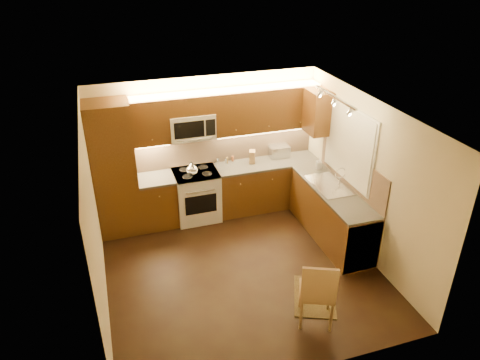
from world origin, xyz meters
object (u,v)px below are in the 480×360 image
object	(u,v)px
knife_block	(252,157)
stove	(197,195)
sink	(330,181)
soap_bottle	(319,163)
dining_chair	(317,290)
toaster_oven	(279,151)
microwave	(192,126)
kettle	(192,168)

from	to	relation	value
knife_block	stove	bearing A→B (deg)	-154.08
sink	soap_bottle	bearing A→B (deg)	79.12
stove	dining_chair	distance (m)	3.09
toaster_oven	dining_chair	distance (m)	3.28
microwave	toaster_oven	size ratio (longest dim) A/B	2.10
toaster_oven	soap_bottle	distance (m)	0.84
soap_bottle	dining_chair	size ratio (longest dim) A/B	0.19
sink	microwave	bearing A→B (deg)	147.79
sink	knife_block	size ratio (longest dim) A/B	3.76
knife_block	dining_chair	size ratio (longest dim) A/B	0.23
dining_chair	sink	bearing A→B (deg)	82.66
microwave	soap_bottle	size ratio (longest dim) A/B	3.91
stove	knife_block	bearing A→B (deg)	5.39
microwave	soap_bottle	xyz separation A→B (m)	(2.12, -0.62, -0.72)
microwave	dining_chair	world-z (taller)	microwave
toaster_oven	soap_bottle	xyz separation A→B (m)	(0.49, -0.68, -0.01)
kettle	toaster_oven	xyz separation A→B (m)	(1.71, 0.26, -0.03)
microwave	toaster_oven	bearing A→B (deg)	2.20
microwave	soap_bottle	world-z (taller)	microwave
kettle	knife_block	distance (m)	1.16
kettle	knife_block	size ratio (longest dim) A/B	1.00
toaster_oven	dining_chair	xyz separation A→B (m)	(-0.73, -3.15, -0.51)
microwave	kettle	world-z (taller)	microwave
dining_chair	toaster_oven	bearing A→B (deg)	100.57
microwave	knife_block	distance (m)	1.29
stove	dining_chair	world-z (taller)	dining_chair
stove	microwave	bearing A→B (deg)	90.00
microwave	knife_block	world-z (taller)	microwave
stove	toaster_oven	distance (m)	1.73
kettle	soap_bottle	distance (m)	2.24
kettle	knife_block	bearing A→B (deg)	-5.74
microwave	sink	bearing A→B (deg)	-32.21
microwave	kettle	size ratio (longest dim) A/B	3.32
knife_block	soap_bottle	size ratio (longest dim) A/B	1.18
toaster_oven	kettle	bearing A→B (deg)	-169.56
kettle	sink	bearing A→B (deg)	-41.05
microwave	dining_chair	size ratio (longest dim) A/B	0.76
knife_block	soap_bottle	distance (m)	1.20
kettle	dining_chair	xyz separation A→B (m)	(0.97, -2.89, -0.53)
kettle	toaster_oven	distance (m)	1.73
stove	soap_bottle	distance (m)	2.24
microwave	soap_bottle	bearing A→B (deg)	-16.25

